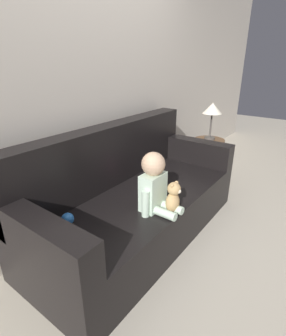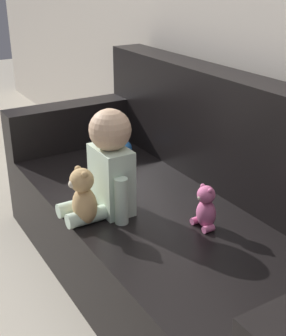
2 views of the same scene
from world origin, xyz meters
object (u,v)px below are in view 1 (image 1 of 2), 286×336
person_baby (155,184)px  plush_toy_side (150,176)px  toy_ball (68,219)px  side_table (211,125)px  couch (134,199)px  teddy_bear_brown (173,198)px

person_baby → plush_toy_side: 0.43m
plush_toy_side → toy_ball: 0.84m
plush_toy_side → side_table: size_ratio=0.18×
couch → side_table: side_table is taller
person_baby → side_table: side_table is taller
person_baby → plush_toy_side: person_baby is taller
couch → teddy_bear_brown: bearing=-102.0°
toy_ball → couch: bearing=-4.5°
person_baby → toy_ball: bearing=145.3°
person_baby → plush_toy_side: (0.32, 0.26, -0.12)m
teddy_bear_brown → plush_toy_side: 0.48m
plush_toy_side → side_table: 1.16m
couch → plush_toy_side: bearing=-13.0°
teddy_bear_brown → couch: bearing=78.0°
plush_toy_side → toy_ball: plush_toy_side is taller
plush_toy_side → toy_ball: (-0.83, 0.09, -0.04)m
couch → side_table: (1.31, -0.11, 0.42)m
person_baby → teddy_bear_brown: bearing=-72.1°
teddy_bear_brown → side_table: side_table is taller
toy_ball → side_table: 1.99m
toy_ball → side_table: (1.96, -0.16, 0.30)m
teddy_bear_brown → side_table: 1.46m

